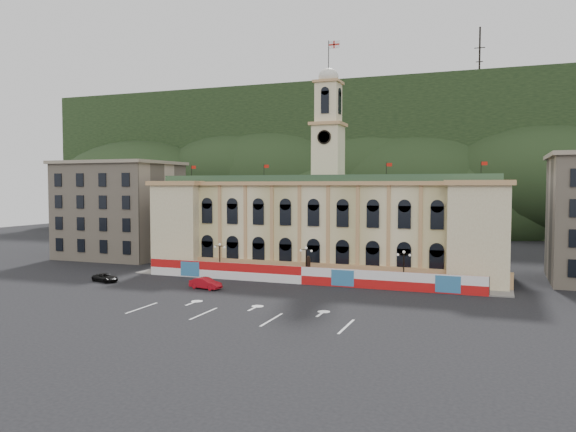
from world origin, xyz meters
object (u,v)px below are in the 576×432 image
at_px(statue, 308,273).
at_px(lamp_center, 306,261).
at_px(red_sedan, 206,283).
at_px(black_suv, 105,278).

xyz_separation_m(statue, lamp_center, (0.00, -1.00, 1.89)).
distance_m(statue, lamp_center, 2.14).
bearing_deg(red_sedan, statue, -35.09).
height_order(red_sedan, black_suv, red_sedan).
bearing_deg(black_suv, lamp_center, -53.46).
distance_m(lamp_center, red_sedan, 15.01).
distance_m(statue, black_suv, 29.56).
relative_size(statue, red_sedan, 0.77).
height_order(statue, red_sedan, statue).
height_order(statue, lamp_center, lamp_center).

